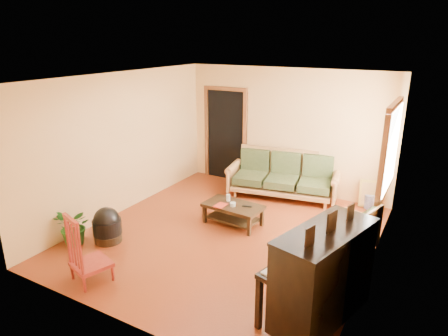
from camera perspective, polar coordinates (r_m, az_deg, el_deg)
The scene contains 16 objects.
floor at distance 6.83m, azimuth 0.60°, elevation -9.51°, with size 5.00×5.00×0.00m, color #5D1F0C.
doorway at distance 9.18m, azimuth 0.22°, elevation 4.65°, with size 1.08×0.16×2.05m, color black.
window at distance 6.84m, azimuth 22.67°, elevation 2.58°, with size 0.12×1.36×1.46m, color white.
sofa at distance 8.28m, azimuth 8.37°, elevation -1.05°, with size 2.22×0.93×0.95m, color #996638.
coffee_table at distance 7.12m, azimuth 1.31°, elevation -6.64°, with size 1.03×0.56×0.37m, color black.
armchair at distance 6.41m, azimuth 17.33°, elevation -8.26°, with size 0.78×0.82×0.82m, color #996638.
piano at distance 4.80m, azimuth 13.94°, elevation -14.95°, with size 0.80×1.35×1.20m, color black.
footstool at distance 6.81m, azimuth -16.31°, elevation -8.36°, with size 0.46×0.46×0.44m, color black.
red_chair at distance 5.74m, azimuth -18.68°, elevation -10.71°, with size 0.46×0.51×0.99m, color maroon.
leaning_frame at distance 8.26m, azimuth 20.21°, elevation -3.45°, with size 0.43×0.10×0.57m, color gold.
ceramic_crock at distance 8.28m, azimuth 20.13°, elevation -4.52°, with size 0.22×0.22×0.27m, color #313E95.
potted_plant at distance 6.82m, azimuth -20.59°, elevation -7.83°, with size 0.57×0.50×0.64m, color #225F1B.
book at distance 7.02m, azimuth -1.11°, elevation -5.23°, with size 0.18×0.24×0.02m, color #A82716.
candle at distance 7.18m, azimuth 0.61°, elevation -4.26°, with size 0.07×0.07×0.12m, color silver.
glass_jar at distance 6.97m, azimuth 1.27°, elevation -5.21°, with size 0.10×0.10×0.07m, color silver.
remote at distance 6.97m, azimuth 3.30°, elevation -5.46°, with size 0.17×0.04×0.02m, color black.
Camera 1 is at (2.93, -5.29, 3.18)m, focal length 32.00 mm.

